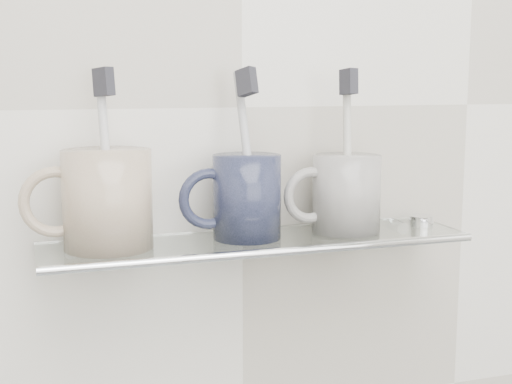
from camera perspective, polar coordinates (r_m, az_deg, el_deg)
name	(u,v)px	position (r m, az deg, el deg)	size (l,w,h in m)	color
wall_back	(242,107)	(0.87, -1.12, 6.79)	(2.50, 2.50, 0.00)	silver
shelf_glass	(258,242)	(0.84, 0.17, -3.98)	(0.50, 0.12, 0.01)	silver
shelf_rail	(274,252)	(0.78, 1.46, -4.85)	(0.01, 0.01, 0.50)	silver
bracket_left	(71,255)	(0.84, -14.58, -4.90)	(0.02, 0.02, 0.03)	silver
bracket_right	(397,231)	(0.96, 11.21, -3.07)	(0.02, 0.02, 0.03)	silver
mug_left	(108,199)	(0.79, -11.79, -0.58)	(0.10, 0.10, 0.11)	beige
mug_left_handle	(56,202)	(0.79, -15.74, -0.78)	(0.08, 0.08, 0.01)	beige
toothbrush_left	(106,157)	(0.79, -11.90, 2.77)	(0.01, 0.01, 0.19)	silver
bristles_left	(104,82)	(0.78, -12.09, 8.61)	(0.01, 0.02, 0.03)	#27282E
mug_center	(247,197)	(0.83, -0.73, -0.39)	(0.08, 0.08, 0.10)	black
mug_center_handle	(209,199)	(0.81, -3.79, -0.55)	(0.07, 0.07, 0.01)	black
toothbrush_center	(247,152)	(0.82, -0.74, 3.21)	(0.01, 0.01, 0.19)	#B4B4B4
bristles_center	(247,82)	(0.82, -0.75, 8.81)	(0.01, 0.02, 0.03)	#27282E
mug_right	(346,193)	(0.87, 7.24, -0.11)	(0.08, 0.08, 0.09)	white
mug_right_handle	(310,195)	(0.85, 4.36, -0.27)	(0.07, 0.07, 0.01)	white
toothbrush_right	(347,149)	(0.87, 7.31, 3.45)	(0.01, 0.01, 0.19)	beige
bristles_right	(349,82)	(0.86, 7.42, 8.75)	(0.01, 0.02, 0.03)	#27282E
chrome_cap	(421,220)	(0.93, 13.07, -2.23)	(0.03, 0.03, 0.01)	silver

